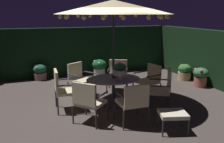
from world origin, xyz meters
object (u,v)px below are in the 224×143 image
(patio_chair_west, at_px, (150,78))
(potted_plant_left_near, at_px, (184,72))
(patio_chair_northeast, at_px, (79,77))
(patio_chair_southeast, at_px, (88,100))
(ottoman_footrest, at_px, (173,115))
(potted_plant_front_corner, at_px, (40,72))
(patio_chair_north, at_px, (118,73))
(patio_chair_east, at_px, (64,87))
(patio_dining_table, at_px, (113,84))
(potted_plant_back_left, at_px, (201,76))
(potted_plant_right_near, at_px, (99,67))
(patio_umbrella, at_px, (114,7))
(patio_chair_south, at_px, (133,100))
(patio_chair_southwest, at_px, (163,86))
(centerpiece_planter, at_px, (120,70))

(patio_chair_west, distance_m, potted_plant_left_near, 2.36)
(patio_chair_northeast, bearing_deg, patio_chair_southeast, -97.70)
(ottoman_footrest, bearing_deg, potted_plant_front_corner, 113.37)
(patio_chair_north, bearing_deg, patio_chair_northeast, -177.79)
(patio_chair_east, bearing_deg, potted_plant_left_near, 16.27)
(patio_dining_table, bearing_deg, potted_plant_back_left, 9.00)
(ottoman_footrest, height_order, potted_plant_right_near, potted_plant_right_near)
(patio_chair_north, distance_m, potted_plant_front_corner, 3.08)
(patio_chair_west, bearing_deg, potted_plant_back_left, 6.34)
(patio_umbrella, relative_size, ottoman_footrest, 4.43)
(potted_plant_back_left, xyz_separation_m, potted_plant_right_near, (-2.70, 2.48, 0.01))
(patio_chair_north, height_order, ottoman_footrest, patio_chair_north)
(patio_chair_north, xyz_separation_m, potted_plant_front_corner, (-2.19, 2.15, -0.25))
(patio_umbrella, height_order, patio_chair_south, patio_umbrella)
(patio_chair_east, xyz_separation_m, ottoman_footrest, (1.88, -1.92, -0.22))
(patio_dining_table, height_order, patio_chair_west, patio_chair_west)
(patio_chair_south, xyz_separation_m, ottoman_footrest, (0.63, -0.57, -0.19))
(patio_umbrella, height_order, patio_chair_southwest, patio_umbrella)
(patio_chair_southwest, bearing_deg, patio_chair_south, -151.00)
(patio_chair_east, bearing_deg, patio_chair_northeast, 58.48)
(centerpiece_planter, height_order, patio_chair_east, centerpiece_planter)
(patio_chair_southeast, height_order, potted_plant_front_corner, patio_chair_southeast)
(patio_chair_north, height_order, patio_chair_east, patio_chair_east)
(potted_plant_front_corner, bearing_deg, patio_dining_table, -63.76)
(patio_chair_south, height_order, potted_plant_front_corner, patio_chair_south)
(patio_chair_east, bearing_deg, patio_chair_west, 4.91)
(centerpiece_planter, relative_size, patio_chair_northeast, 0.49)
(ottoman_footrest, bearing_deg, patio_chair_east, 134.37)
(centerpiece_planter, height_order, patio_chair_south, centerpiece_planter)
(patio_chair_southeast, xyz_separation_m, potted_plant_back_left, (4.19, 1.39, -0.20))
(patio_umbrella, distance_m, patio_chair_northeast, 2.35)
(patio_chair_north, height_order, patio_chair_south, patio_chair_south)
(patio_chair_north, xyz_separation_m, patio_chair_southwest, (0.53, -1.77, 0.03))
(patio_chair_southwest, relative_size, patio_chair_west, 1.10)
(patio_chair_southwest, xyz_separation_m, potted_plant_front_corner, (-2.73, 3.92, -0.28))
(patio_chair_east, xyz_separation_m, potted_plant_front_corner, (-0.34, 3.21, -0.30))
(potted_plant_back_left, bearing_deg, centerpiece_planter, -167.31)
(potted_plant_back_left, distance_m, potted_plant_right_near, 3.67)
(patio_dining_table, bearing_deg, potted_plant_front_corner, 116.24)
(patio_chair_south, bearing_deg, patio_chair_northeast, 104.92)
(patio_chair_west, distance_m, ottoman_footrest, 2.23)
(patio_chair_southwest, xyz_separation_m, ottoman_footrest, (-0.51, -1.21, -0.20))
(patio_chair_southeast, xyz_separation_m, potted_plant_right_near, (1.49, 3.87, -0.20))
(patio_umbrella, relative_size, patio_chair_east, 2.79)
(patio_umbrella, bearing_deg, patio_chair_southeast, -136.64)
(patio_chair_north, xyz_separation_m, potted_plant_right_near, (-0.01, 1.86, -0.18))
(centerpiece_planter, distance_m, ottoman_footrest, 1.83)
(patio_chair_southwest, height_order, potted_plant_front_corner, patio_chair_southwest)
(patio_dining_table, bearing_deg, centerpiece_planter, -63.29)
(patio_chair_southwest, height_order, potted_plant_back_left, patio_chair_southwest)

